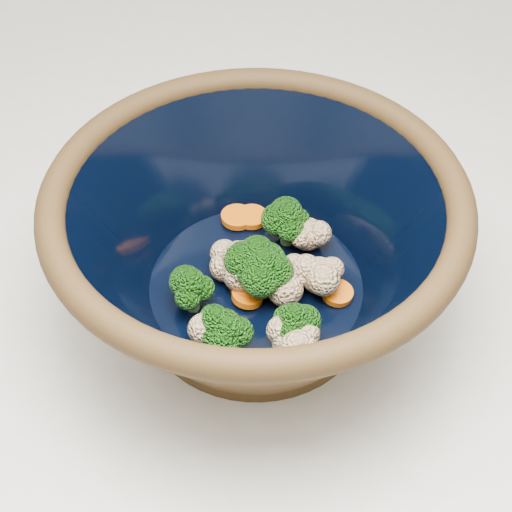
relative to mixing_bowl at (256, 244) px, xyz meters
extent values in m
cylinder|color=black|center=(0.00, 0.00, -0.07)|extent=(0.20, 0.20, 0.01)
torus|color=black|center=(0.00, 0.00, 0.05)|extent=(0.33, 0.33, 0.02)
cylinder|color=black|center=(0.00, 0.00, -0.05)|extent=(0.19, 0.19, 0.00)
cylinder|color=#608442|center=(0.00, 0.00, -0.04)|extent=(0.01, 0.01, 0.02)
ellipsoid|color=#1C6413|center=(0.00, 0.00, -0.01)|extent=(0.04, 0.04, 0.04)
cylinder|color=#608442|center=(0.01, -0.01, -0.04)|extent=(0.01, 0.01, 0.02)
ellipsoid|color=#1C6413|center=(0.01, -0.01, -0.01)|extent=(0.04, 0.04, 0.04)
cylinder|color=#608442|center=(0.03, 0.05, -0.04)|extent=(0.01, 0.01, 0.02)
ellipsoid|color=#1C6413|center=(0.03, 0.05, -0.02)|extent=(0.04, 0.04, 0.03)
cylinder|color=#608442|center=(0.00, 0.00, -0.04)|extent=(0.01, 0.01, 0.02)
ellipsoid|color=#1C6413|center=(0.00, 0.00, -0.01)|extent=(0.04, 0.04, 0.04)
cylinder|color=#608442|center=(-0.03, -0.07, -0.04)|extent=(0.01, 0.01, 0.02)
ellipsoid|color=#1C6413|center=(-0.03, -0.07, -0.02)|extent=(0.03, 0.03, 0.03)
cylinder|color=#608442|center=(-0.03, -0.06, -0.04)|extent=(0.01, 0.01, 0.02)
ellipsoid|color=#1C6413|center=(-0.03, -0.06, -0.02)|extent=(0.04, 0.04, 0.03)
cylinder|color=#608442|center=(0.03, -0.06, -0.04)|extent=(0.01, 0.01, 0.02)
ellipsoid|color=#1C6413|center=(0.03, -0.06, -0.02)|extent=(0.04, 0.04, 0.03)
cylinder|color=#608442|center=(-0.05, -0.02, -0.04)|extent=(0.01, 0.01, 0.02)
ellipsoid|color=#1C6413|center=(-0.05, -0.02, -0.02)|extent=(0.04, 0.04, 0.03)
sphere|color=beige|center=(0.05, 0.04, -0.03)|extent=(0.03, 0.03, 0.03)
sphere|color=beige|center=(-0.03, 0.01, -0.03)|extent=(0.03, 0.03, 0.03)
sphere|color=beige|center=(-0.01, 0.00, -0.03)|extent=(0.03, 0.03, 0.03)
sphere|color=beige|center=(0.05, -0.01, -0.03)|extent=(0.03, 0.03, 0.03)
sphere|color=beige|center=(0.01, 0.00, -0.03)|extent=(0.03, 0.03, 0.03)
sphere|color=beige|center=(0.02, -0.02, -0.03)|extent=(0.03, 0.03, 0.03)
sphere|color=beige|center=(0.01, 0.00, -0.03)|extent=(0.03, 0.03, 0.03)
sphere|color=beige|center=(-0.03, -0.06, -0.03)|extent=(0.03, 0.03, 0.03)
sphere|color=beige|center=(0.00, -0.01, -0.03)|extent=(0.03, 0.03, 0.03)
sphere|color=beige|center=(0.00, 0.00, -0.03)|extent=(0.03, 0.03, 0.03)
sphere|color=beige|center=(0.03, -0.01, -0.04)|extent=(0.03, 0.03, 0.03)
sphere|color=beige|center=(0.02, -0.08, -0.03)|extent=(0.03, 0.03, 0.03)
cylinder|color=orange|center=(0.00, 0.08, -0.04)|extent=(0.03, 0.03, 0.01)
cylinder|color=orange|center=(-0.01, -0.01, -0.04)|extent=(0.03, 0.03, 0.01)
cylinder|color=orange|center=(0.03, 0.00, -0.04)|extent=(0.03, 0.03, 0.01)
cylinder|color=orange|center=(0.07, -0.02, -0.04)|extent=(0.03, 0.03, 0.01)
cylinder|color=orange|center=(0.00, 0.00, -0.04)|extent=(0.03, 0.03, 0.01)
cylinder|color=orange|center=(-0.01, 0.08, -0.04)|extent=(0.03, 0.03, 0.01)
cylinder|color=orange|center=(-0.01, -0.02, -0.04)|extent=(0.03, 0.03, 0.01)
cylinder|color=orange|center=(-0.02, 0.02, -0.04)|extent=(0.03, 0.03, 0.01)
camera|label=1|loc=(-0.02, -0.40, 0.42)|focal=50.00mm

